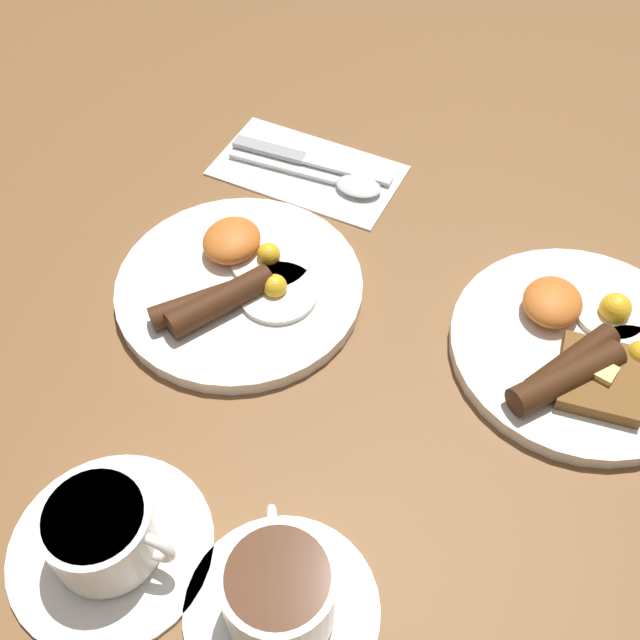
# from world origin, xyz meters

# --- Properties ---
(ground_plane) EXTENTS (3.00, 3.00, 0.00)m
(ground_plane) POSITION_xyz_m (0.00, 0.00, 0.00)
(ground_plane) COLOR brown
(breakfast_plate_near) EXTENTS (0.24, 0.24, 0.04)m
(breakfast_plate_near) POSITION_xyz_m (-0.00, -0.00, 0.01)
(breakfast_plate_near) COLOR white
(breakfast_plate_near) RESTS_ON ground_plane
(breakfast_plate_far) EXTENTS (0.24, 0.24, 0.04)m
(breakfast_plate_far) POSITION_xyz_m (-0.05, 0.33, 0.01)
(breakfast_plate_far) COLOR white
(breakfast_plate_far) RESTS_ON ground_plane
(teacup_near) EXTENTS (0.16, 0.16, 0.06)m
(teacup_near) POSITION_xyz_m (0.28, 0.02, 0.03)
(teacup_near) COLOR white
(teacup_near) RESTS_ON ground_plane
(teacup_far) EXTENTS (0.15, 0.15, 0.07)m
(teacup_far) POSITION_xyz_m (0.27, 0.17, 0.03)
(teacup_far) COLOR white
(teacup_far) RESTS_ON ground_plane
(napkin) EXTENTS (0.13, 0.22, 0.01)m
(napkin) POSITION_xyz_m (-0.19, -0.01, 0.00)
(napkin) COLOR white
(napkin) RESTS_ON ground_plane
(knife) EXTENTS (0.02, 0.20, 0.01)m
(knife) POSITION_xyz_m (-0.21, -0.02, 0.01)
(knife) COLOR silver
(knife) RESTS_ON napkin
(spoon) EXTENTS (0.04, 0.19, 0.01)m
(spoon) POSITION_xyz_m (-0.18, 0.04, 0.01)
(spoon) COLOR silver
(spoon) RESTS_ON napkin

